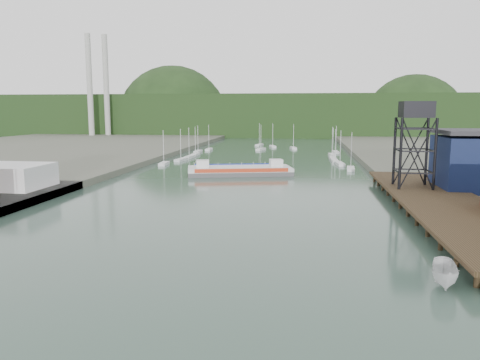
# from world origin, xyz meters

# --- Properties ---
(ground) EXTENTS (600.00, 600.00, 0.00)m
(ground) POSITION_xyz_m (0.00, 0.00, 0.00)
(ground) COLOR #2E473F
(ground) RESTS_ON ground
(east_pier) EXTENTS (14.00, 70.00, 2.45)m
(east_pier) POSITION_xyz_m (37.00, 45.00, 1.90)
(east_pier) COLOR black
(east_pier) RESTS_ON ground
(white_shed) EXTENTS (18.00, 12.00, 4.50)m
(white_shed) POSITION_xyz_m (-44.00, 50.00, 3.85)
(white_shed) COLOR silver
(white_shed) RESTS_ON west_quay
(lift_tower) EXTENTS (6.50, 6.50, 16.00)m
(lift_tower) POSITION_xyz_m (35.00, 58.00, 15.65)
(lift_tower) COLOR black
(lift_tower) RESTS_ON east_pier
(marina_sailboats) EXTENTS (57.71, 92.65, 0.90)m
(marina_sailboats) POSITION_xyz_m (0.08, 138.46, 0.35)
(marina_sailboats) COLOR silver
(marina_sailboats) RESTS_ON ground
(smokestacks) EXTENTS (11.20, 8.20, 60.00)m
(smokestacks) POSITION_xyz_m (-106.00, 232.50, 30.00)
(smokestacks) COLOR #ADAEA8
(smokestacks) RESTS_ON ground
(distant_hills) EXTENTS (500.00, 120.00, 80.00)m
(distant_hills) POSITION_xyz_m (-3.98, 301.35, 10.38)
(distant_hills) COLOR black
(distant_hills) RESTS_ON ground
(chain_ferry) EXTENTS (28.31, 16.60, 3.82)m
(chain_ferry) POSITION_xyz_m (-1.85, 86.25, 1.10)
(chain_ferry) COLOR #515154
(chain_ferry) RESTS_ON ground
(motorboat) EXTENTS (3.56, 6.47, 2.36)m
(motorboat) POSITION_xyz_m (28.05, 11.74, 1.18)
(motorboat) COLOR silver
(motorboat) RESTS_ON ground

